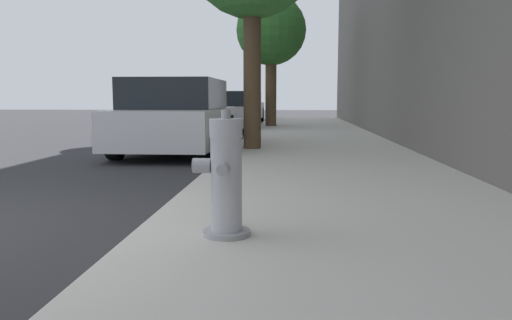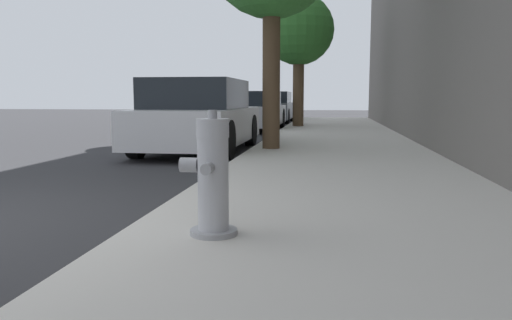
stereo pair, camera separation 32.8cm
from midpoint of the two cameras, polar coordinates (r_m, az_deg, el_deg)
The scene contains 6 objects.
sidewalk_slab at distance 3.57m, azimuth 9.59°, elevation -8.92°, with size 3.16×40.00×0.16m.
fire_hydrant at distance 3.27m, azimuth -6.37°, elevation -2.19°, with size 0.38×0.40×0.82m.
parked_car_near at distance 9.86m, azimuth -9.86°, elevation 4.85°, with size 1.82×4.22×1.41m.
parked_car_mid at distance 16.34m, azimuth -4.13°, elevation 5.59°, with size 1.83×4.42×1.26m.
parked_car_far at distance 21.76m, azimuth -2.19°, elevation 6.02°, with size 1.84×4.23×1.31m.
street_tree_far at distance 16.31m, azimuth 1.14°, elevation 14.48°, with size 2.22×2.22×4.15m.
Camera 1 is at (2.93, -3.44, 1.06)m, focal length 35.00 mm.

